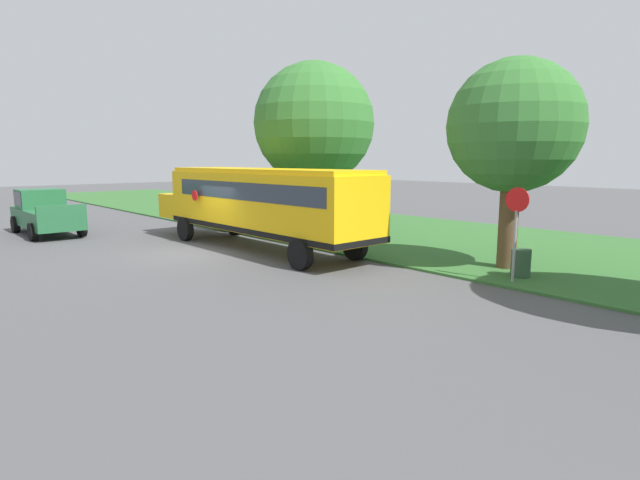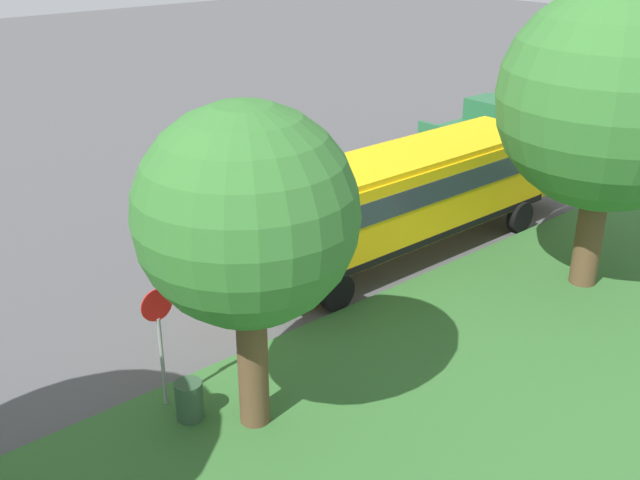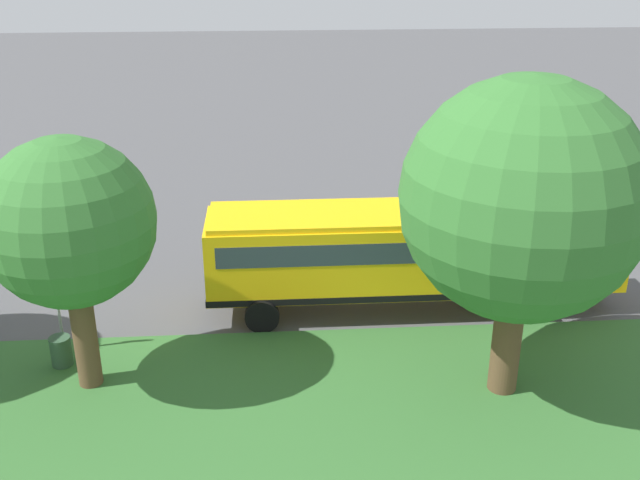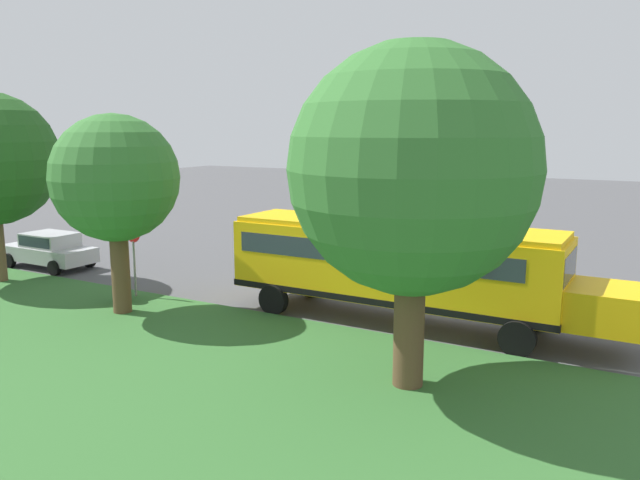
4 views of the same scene
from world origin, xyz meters
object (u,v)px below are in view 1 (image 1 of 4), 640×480
Objects in this scene: pickup_truck at (45,211)px; oak_tree_roadside_mid at (513,129)px; oak_tree_beside_bus at (312,121)px; trash_bin at (521,264)px; school_bus at (260,200)px; stop_sign at (516,224)px.

oak_tree_roadside_mid reaches higher than pickup_truck.
trash_bin is at bearing 81.19° from oak_tree_beside_bus.
oak_tree_beside_bus is (-9.79, 8.15, 4.23)m from pickup_truck.
school_bus is 2.30× the size of pickup_truck.
oak_tree_beside_bus is 12.32m from stop_sign.
trash_bin is at bearing 112.32° from pickup_truck.
school_bus is 11.55m from pickup_truck.
school_bus is at bearing -66.89° from oak_tree_roadside_mid.
trash_bin is at bearing 106.59° from school_bus.
oak_tree_beside_bus is 12.51m from trash_bin.
oak_tree_beside_bus is 8.91× the size of trash_bin.
trash_bin is (1.77, 11.39, -4.86)m from oak_tree_beside_bus.
oak_tree_roadside_mid reaches higher than trash_bin.
trash_bin is (0.80, 0.91, -3.97)m from oak_tree_roadside_mid.
oak_tree_roadside_mid is (0.96, 10.48, -0.89)m from oak_tree_beside_bus.
school_bus is 4.53× the size of stop_sign.
oak_tree_beside_bus is 10.56m from oak_tree_roadside_mid.
oak_tree_beside_bus is 2.93× the size of stop_sign.
stop_sign is at bearing 10.69° from trash_bin.
stop_sign is at bearing 77.82° from oak_tree_beside_bus.
pickup_truck is 20.99m from stop_sign.
oak_tree_beside_bus reaches higher than school_bus.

